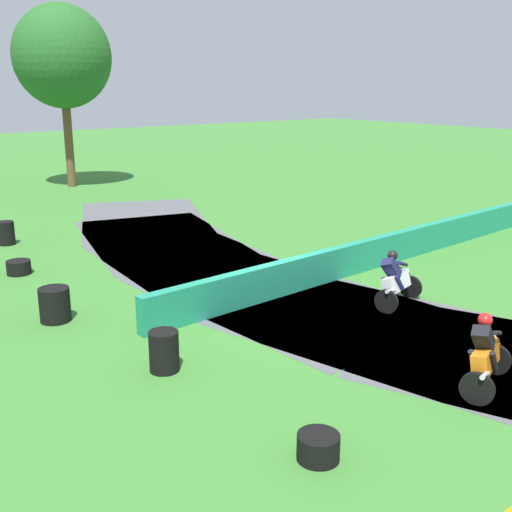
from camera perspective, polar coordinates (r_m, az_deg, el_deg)
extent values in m
plane|color=#38752D|center=(16.40, 1.74, -3.67)|extent=(120.00, 120.00, 0.00)
cube|color=#515156|center=(26.15, -10.12, 3.36)|extent=(7.59, 9.30, 0.01)
cube|color=#515156|center=(22.61, -8.64, 1.54)|extent=(6.62, 8.98, 0.01)
cube|color=#515156|center=(19.30, -4.96, -0.75)|extent=(5.48, 8.43, 0.01)
cube|color=#515156|center=(16.44, 1.91, -3.60)|extent=(5.43, 8.39, 0.01)
cube|color=#515156|center=(14.41, 12.90, -6.81)|extent=(6.57, 8.95, 0.01)
cube|color=#1E8466|center=(20.13, 12.78, 0.91)|extent=(18.64, 1.70, 0.90)
cylinder|color=black|center=(16.69, 13.79, -2.74)|extent=(0.29, 0.75, 0.75)
cylinder|color=black|center=(15.48, 11.69, -4.06)|extent=(0.29, 0.75, 0.75)
cube|color=silver|center=(16.03, 12.55, -2.35)|extent=(1.07, 0.64, 0.47)
ellipsoid|color=silver|center=(16.14, 12.62, -1.30)|extent=(0.51, 0.44, 0.31)
cone|color=silver|center=(16.60, 13.45, -1.37)|extent=(0.47, 0.46, 0.48)
cylinder|color=#B2B2B7|center=(15.46, 12.06, -3.13)|extent=(0.42, 0.20, 0.18)
cube|color=#1E1E4C|center=(15.90, 12.13, -1.09)|extent=(0.58, 0.41, 0.63)
sphere|color=black|center=(16.05, 12.25, 0.06)|extent=(0.26, 0.26, 0.26)
cylinder|color=#1E1E4C|center=(16.22, 11.98, -0.86)|extent=(0.44, 0.18, 0.24)
cylinder|color=#1E1E4C|center=(16.06, 13.10, -0.69)|extent=(0.44, 0.18, 0.24)
cylinder|color=#1E1E4C|center=(15.95, 11.69, -2.51)|extent=(0.31, 0.20, 0.42)
cylinder|color=#1E1E4C|center=(15.78, 12.83, -2.36)|extent=(0.31, 0.20, 0.42)
cylinder|color=black|center=(12.92, 20.77, -8.73)|extent=(0.33, 0.67, 0.68)
cylinder|color=black|center=(11.66, 19.34, -11.25)|extent=(0.33, 0.67, 0.68)
cube|color=orange|center=(12.18, 20.02, -8.62)|extent=(1.05, 0.67, 0.44)
ellipsoid|color=orange|center=(12.25, 20.14, -7.19)|extent=(0.52, 0.45, 0.28)
cone|color=orange|center=(12.75, 20.66, -7.00)|extent=(0.49, 0.41, 0.45)
cylinder|color=#B2B2B7|center=(11.64, 19.98, -10.09)|extent=(0.41, 0.23, 0.17)
cube|color=black|center=(11.97, 19.84, -7.06)|extent=(0.58, 0.41, 0.60)
sphere|color=red|center=(12.08, 20.00, -5.45)|extent=(0.26, 0.26, 0.26)
cylinder|color=black|center=(12.26, 19.30, -6.48)|extent=(0.43, 0.23, 0.24)
cylinder|color=black|center=(12.18, 20.96, -6.52)|extent=(0.43, 0.23, 0.24)
cylinder|color=black|center=(12.05, 18.98, -8.82)|extent=(0.31, 0.15, 0.42)
cylinder|color=black|center=(11.97, 20.68, -8.88)|extent=(0.31, 0.15, 0.42)
cylinder|color=black|center=(23.20, -21.58, 1.22)|extent=(0.57, 0.57, 0.20)
cylinder|color=black|center=(23.15, -21.63, 1.70)|extent=(0.57, 0.57, 0.20)
cylinder|color=black|center=(23.11, -21.68, 2.18)|extent=(0.57, 0.57, 0.20)
cylinder|color=black|center=(23.07, -21.73, 2.66)|extent=(0.57, 0.57, 0.20)
cylinder|color=black|center=(19.50, -20.62, -1.25)|extent=(0.69, 0.69, 0.20)
cylinder|color=black|center=(19.45, -20.67, -0.68)|extent=(0.69, 0.69, 0.20)
cylinder|color=black|center=(15.45, -17.64, -5.25)|extent=(0.71, 0.71, 0.20)
cylinder|color=black|center=(15.38, -17.70, -4.55)|extent=(0.71, 0.71, 0.20)
cylinder|color=black|center=(15.32, -17.76, -3.85)|extent=(0.71, 0.71, 0.20)
cylinder|color=black|center=(15.25, -17.82, -3.14)|extent=(0.71, 0.71, 0.20)
cylinder|color=black|center=(12.44, -8.26, -9.77)|extent=(0.58, 0.58, 0.20)
cylinder|color=black|center=(12.36, -8.29, -8.93)|extent=(0.58, 0.58, 0.20)
cylinder|color=black|center=(12.28, -8.33, -8.08)|extent=(0.58, 0.58, 0.20)
cylinder|color=black|center=(12.20, -8.37, -7.22)|extent=(0.58, 0.58, 0.20)
cylinder|color=black|center=(9.76, 5.63, -17.30)|extent=(0.64, 0.64, 0.20)
cylinder|color=black|center=(9.65, 5.66, -16.30)|extent=(0.64, 0.64, 0.20)
cylinder|color=brown|center=(34.97, -16.55, 9.73)|extent=(0.44, 0.44, 4.54)
ellipsoid|color=#235B23|center=(34.86, -17.11, 16.86)|extent=(4.92, 4.92, 5.16)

